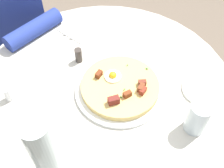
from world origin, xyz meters
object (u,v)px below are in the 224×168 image
at_px(dining_table, 105,111).
at_px(knife, 85,27).
at_px(water_bottle, 44,152).
at_px(person_seated, 12,45).
at_px(pizza_plate, 120,89).
at_px(pepper_shaker, 79,55).
at_px(bread_plate, 203,89).
at_px(water_glass, 198,118).
at_px(salt_shaker, 8,94).
at_px(breakfast_pizza, 120,86).
at_px(fork, 79,24).

relative_size(dining_table, knife, 5.30).
bearing_deg(knife, water_bottle, 33.96).
relative_size(person_seated, pizza_plate, 3.52).
relative_size(person_seated, water_bottle, 4.26).
bearing_deg(pepper_shaker, knife, -118.95).
bearing_deg(water_bottle, bread_plate, -174.65).
bearing_deg(knife, dining_table, 54.68).
relative_size(knife, water_bottle, 0.68).
relative_size(knife, pepper_shaker, 3.07).
distance_m(pizza_plate, water_bottle, 0.38).
bearing_deg(person_seated, water_bottle, 88.89).
distance_m(person_seated, water_glass, 1.06).
relative_size(person_seated, salt_shaker, 20.17).
xyz_separation_m(dining_table, water_glass, (-0.19, 0.29, 0.24)).
distance_m(water_glass, water_bottle, 0.47).
height_order(water_glass, pepper_shaker, water_glass).
relative_size(dining_table, breakfast_pizza, 3.45).
xyz_separation_m(person_seated, pizza_plate, (-0.29, 0.68, 0.24)).
bearing_deg(dining_table, water_glass, 123.18).
xyz_separation_m(bread_plate, water_bottle, (0.58, 0.05, 0.13)).
bearing_deg(water_glass, bread_plate, -137.64).
xyz_separation_m(person_seated, breakfast_pizza, (-0.29, 0.68, 0.26)).
height_order(fork, knife, same).
relative_size(dining_table, fork, 5.30).
bearing_deg(pizza_plate, water_glass, 121.53).
xyz_separation_m(bread_plate, fork, (0.27, -0.53, 0.00)).
bearing_deg(dining_table, breakfast_pizza, 130.26).
bearing_deg(dining_table, person_seated, -68.05).
distance_m(person_seated, fork, 0.47).
bearing_deg(breakfast_pizza, bread_plate, 154.28).
bearing_deg(salt_shaker, person_seated, -97.11).
bearing_deg(water_bottle, knife, -120.64).
relative_size(bread_plate, knife, 0.84).
height_order(person_seated, fork, person_seated).
bearing_deg(breakfast_pizza, water_bottle, 30.46).
height_order(pizza_plate, breakfast_pizza, breakfast_pizza).
xyz_separation_m(bread_plate, salt_shaker, (0.63, -0.26, 0.02)).
relative_size(person_seated, water_glass, 9.60).
bearing_deg(fork, water_glass, 77.47).
bearing_deg(knife, bread_plate, 91.39).
relative_size(water_glass, water_bottle, 0.44).
bearing_deg(water_glass, salt_shaker, -36.17).
distance_m(fork, water_bottle, 0.67).
distance_m(dining_table, water_bottle, 0.47).
bearing_deg(fork, breakfast_pizza, 64.53).
xyz_separation_m(dining_table, pepper_shaker, (0.04, -0.15, 0.21)).
relative_size(pizza_plate, water_bottle, 1.21).
bearing_deg(salt_shaker, dining_table, 165.04).
bearing_deg(fork, bread_plate, 91.30).
bearing_deg(breakfast_pizza, pizza_plate, -107.29).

